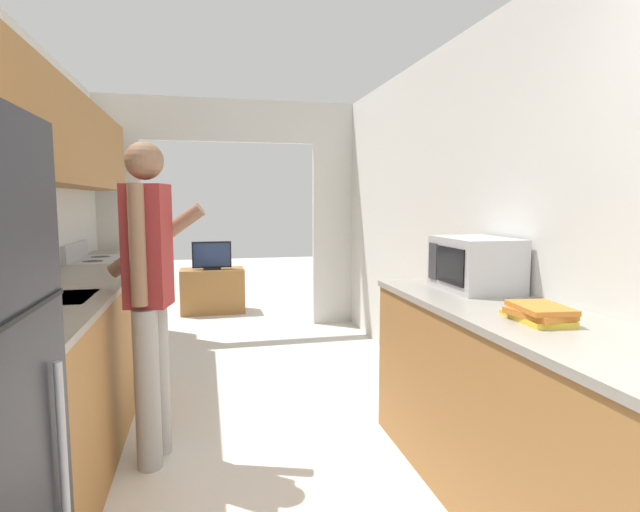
{
  "coord_description": "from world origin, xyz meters",
  "views": [
    {
      "loc": [
        -0.28,
        -0.4,
        1.42
      ],
      "look_at": [
        0.57,
        3.28,
        1.0
      ],
      "focal_mm": 28.0,
      "sensor_mm": 36.0,
      "label": 1
    }
  ],
  "objects_px": {
    "microwave": "(475,264)",
    "book_stack": "(539,313)",
    "range_oven": "(115,311)",
    "television": "(212,256)",
    "tv_cabinet": "(213,291)",
    "person": "(149,293)"
  },
  "relations": [
    {
      "from": "person",
      "to": "television",
      "type": "xyz_separation_m",
      "value": [
        0.37,
        3.63,
        -0.2
      ]
    },
    {
      "from": "range_oven",
      "to": "microwave",
      "type": "xyz_separation_m",
      "value": [
        2.24,
        -2.05,
        0.6
      ]
    },
    {
      "from": "television",
      "to": "book_stack",
      "type": "bearing_deg",
      "value": -74.98
    },
    {
      "from": "range_oven",
      "to": "television",
      "type": "xyz_separation_m",
      "value": [
        0.86,
        1.85,
        0.26
      ]
    },
    {
      "from": "television",
      "to": "person",
      "type": "bearing_deg",
      "value": -95.86
    },
    {
      "from": "range_oven",
      "to": "book_stack",
      "type": "distance_m",
      "value": 3.53
    },
    {
      "from": "microwave",
      "to": "television",
      "type": "xyz_separation_m",
      "value": [
        -1.38,
        3.9,
        -0.34
      ]
    },
    {
      "from": "range_oven",
      "to": "person",
      "type": "distance_m",
      "value": 1.9
    },
    {
      "from": "microwave",
      "to": "book_stack",
      "type": "height_order",
      "value": "microwave"
    },
    {
      "from": "microwave",
      "to": "tv_cabinet",
      "type": "distance_m",
      "value": 4.25
    },
    {
      "from": "book_stack",
      "to": "tv_cabinet",
      "type": "bearing_deg",
      "value": 104.89
    },
    {
      "from": "book_stack",
      "to": "tv_cabinet",
      "type": "xyz_separation_m",
      "value": [
        -1.24,
        4.68,
        -0.68
      ]
    },
    {
      "from": "range_oven",
      "to": "television",
      "type": "bearing_deg",
      "value": 65.12
    },
    {
      "from": "book_stack",
      "to": "television",
      "type": "relative_size",
      "value": 0.63
    },
    {
      "from": "tv_cabinet",
      "to": "book_stack",
      "type": "bearing_deg",
      "value": -75.11
    },
    {
      "from": "microwave",
      "to": "tv_cabinet",
      "type": "xyz_separation_m",
      "value": [
        -1.38,
        3.94,
        -0.79
      ]
    },
    {
      "from": "range_oven",
      "to": "television",
      "type": "height_order",
      "value": "range_oven"
    },
    {
      "from": "range_oven",
      "to": "tv_cabinet",
      "type": "height_order",
      "value": "range_oven"
    },
    {
      "from": "microwave",
      "to": "book_stack",
      "type": "xyz_separation_m",
      "value": [
        -0.14,
        -0.73,
        -0.11
      ]
    },
    {
      "from": "microwave",
      "to": "tv_cabinet",
      "type": "height_order",
      "value": "microwave"
    },
    {
      "from": "person",
      "to": "book_stack",
      "type": "xyz_separation_m",
      "value": [
        1.62,
        -1.01,
        0.03
      ]
    },
    {
      "from": "microwave",
      "to": "range_oven",
      "type": "bearing_deg",
      "value": 137.46
    }
  ]
}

